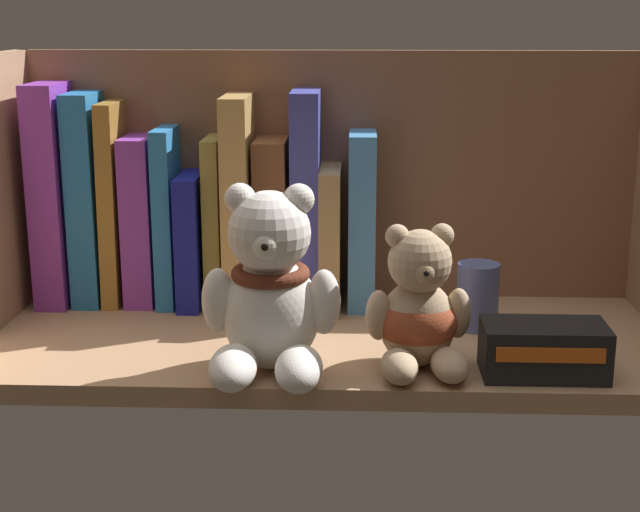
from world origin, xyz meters
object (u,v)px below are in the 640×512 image
book_5 (195,236)px  book_6 (217,219)px  book_1 (91,197)px  book_3 (144,219)px  book_11 (362,218)px  teddy_bear_smaller (419,313)px  book_9 (307,198)px  book_10 (335,234)px  book_4 (170,215)px  teddy_bear_larger (270,294)px  pillar_candle (478,296)px  book_0 (58,193)px  book_7 (241,199)px  book_8 (274,220)px  book_2 (116,202)px  small_product_box (544,350)px

book_5 → book_6: size_ratio=0.79×
book_1 → book_3: (5.97, 0.00, -2.41)cm
book_11 → teddy_bear_smaller: bearing=-75.6°
book_9 → book_10: (3.15, -0.00, -4.17)cm
book_4 → book_5: 3.72cm
teddy_bear_larger → pillar_candle: teddy_bear_larger is taller
book_5 → book_10: 16.06cm
book_1 → book_4: bearing=-0.0°
book_0 → book_3: (9.72, 0.00, -2.94)cm
book_7 → teddy_bear_smaller: bearing=-47.2°
book_0 → book_5: (15.55, 0.00, -4.97)cm
book_3 → pillar_candle: bearing=-13.6°
book_1 → book_8: 21.07cm
book_1 → book_11: 31.01cm
book_1 → book_8: bearing=0.0°
teddy_bear_smaller → teddy_bear_larger: bearing=-174.0°
book_6 → book_10: book_6 is taller
book_4 → book_6: bearing=0.0°
book_8 → book_9: 4.63cm
book_5 → book_9: bearing=0.0°
teddy_bear_larger → book_3: bearing=126.9°
book_7 → teddy_bear_larger: (5.25, -21.98, -4.35)cm
book_1 → book_5: size_ratio=1.59×
book_3 → book_6: size_ratio=1.00×
book_10 → teddy_bear_larger: bearing=-103.7°
teddy_bear_larger → teddy_bear_smaller: size_ratio=1.28×
book_2 → book_4: (6.14, -0.00, -1.40)cm
book_5 → book_9: 13.71cm
book_4 → small_product_box: bearing=-29.6°
book_6 → book_11: 16.52cm
book_9 → book_10: 5.23cm
book_7 → small_product_box: (30.46, -21.93, -9.42)cm
book_7 → small_product_box: 38.70cm
book_3 → book_5: (5.83, 0.00, -2.03)cm
book_9 → small_product_box: bearing=-43.7°
book_6 → pillar_candle: size_ratio=2.70×
book_3 → book_8: size_ratio=1.01×
book_0 → book_7: 20.99cm
teddy_bear_larger → book_5: bearing=115.9°
small_product_box → book_6: bearing=146.6°
book_0 → book_8: 24.85cm
book_4 → book_9: bearing=0.0°
book_2 → teddy_bear_smaller: book_2 is taller
book_8 → book_11: (10.02, 0.00, 0.39)cm
book_6 → book_9: bearing=0.0°
teddy_bear_larger → pillar_candle: size_ratio=2.49×
book_2 → teddy_bear_smaller: 39.57cm
book_9 → pillar_candle: book_9 is taller
book_2 → book_3: (3.04, 0.00, -1.90)cm
book_1 → pillar_candle: bearing=-11.8°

